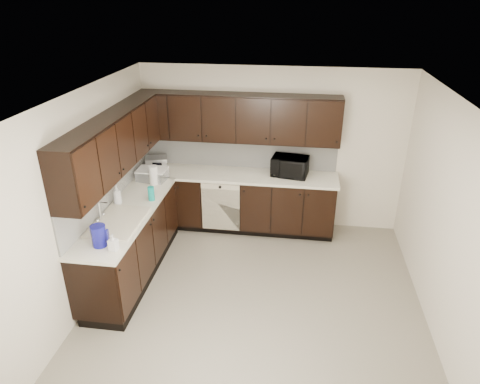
# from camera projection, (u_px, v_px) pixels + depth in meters

# --- Properties ---
(floor) EXTENTS (4.00, 4.00, 0.00)m
(floor) POSITION_uv_depth(u_px,v_px,m) (256.00, 298.00, 5.32)
(floor) COLOR gray
(floor) RESTS_ON ground
(ceiling) EXTENTS (4.00, 4.00, 0.00)m
(ceiling) POSITION_uv_depth(u_px,v_px,m) (260.00, 97.00, 4.25)
(ceiling) COLOR white
(ceiling) RESTS_ON wall_back
(wall_back) EXTENTS (4.00, 0.02, 2.50)m
(wall_back) POSITION_uv_depth(u_px,v_px,m) (271.00, 149.00, 6.58)
(wall_back) COLOR beige
(wall_back) RESTS_ON floor
(wall_left) EXTENTS (0.02, 4.00, 2.50)m
(wall_left) POSITION_uv_depth(u_px,v_px,m) (90.00, 197.00, 5.05)
(wall_left) COLOR beige
(wall_left) RESTS_ON floor
(wall_right) EXTENTS (0.02, 4.00, 2.50)m
(wall_right) POSITION_uv_depth(u_px,v_px,m) (445.00, 221.00, 4.53)
(wall_right) COLOR beige
(wall_right) RESTS_ON floor
(wall_front) EXTENTS (4.00, 0.02, 2.50)m
(wall_front) POSITION_uv_depth(u_px,v_px,m) (228.00, 339.00, 3.00)
(wall_front) COLOR beige
(wall_front) RESTS_ON floor
(lower_cabinets) EXTENTS (3.00, 2.80, 0.90)m
(lower_cabinets) POSITION_uv_depth(u_px,v_px,m) (197.00, 220.00, 6.27)
(lower_cabinets) COLOR black
(lower_cabinets) RESTS_ON floor
(countertop) EXTENTS (3.03, 2.83, 0.04)m
(countertop) POSITION_uv_depth(u_px,v_px,m) (195.00, 189.00, 6.05)
(countertop) COLOR silver
(countertop) RESTS_ON lower_cabinets
(backsplash) EXTENTS (3.00, 2.80, 0.48)m
(backsplash) POSITION_uv_depth(u_px,v_px,m) (183.00, 165.00, 6.15)
(backsplash) COLOR beige
(backsplash) RESTS_ON countertop
(upper_cabinets) EXTENTS (3.00, 2.80, 0.70)m
(upper_cabinets) POSITION_uv_depth(u_px,v_px,m) (187.00, 129.00, 5.78)
(upper_cabinets) COLOR black
(upper_cabinets) RESTS_ON wall_back
(dishwasher) EXTENTS (0.58, 0.04, 0.78)m
(dishwasher) POSITION_uv_depth(u_px,v_px,m) (221.00, 204.00, 6.44)
(dishwasher) COLOR beige
(dishwasher) RESTS_ON lower_cabinets
(sink) EXTENTS (0.54, 0.82, 0.42)m
(sink) POSITION_uv_depth(u_px,v_px,m) (119.00, 227.00, 5.15)
(sink) COLOR beige
(sink) RESTS_ON countertop
(microwave) EXTENTS (0.58, 0.44, 0.29)m
(microwave) POSITION_uv_depth(u_px,v_px,m) (290.00, 166.00, 6.38)
(microwave) COLOR black
(microwave) RESTS_ON countertop
(soap_bottle_a) EXTENTS (0.10, 0.10, 0.19)m
(soap_bottle_a) POSITION_uv_depth(u_px,v_px,m) (113.00, 242.00, 4.55)
(soap_bottle_a) COLOR gray
(soap_bottle_a) RESTS_ON countertop
(soap_bottle_b) EXTENTS (0.11, 0.11, 0.27)m
(soap_bottle_b) POSITION_uv_depth(u_px,v_px,m) (117.00, 195.00, 5.52)
(soap_bottle_b) COLOR gray
(soap_bottle_b) RESTS_ON countertop
(toaster_oven) EXTENTS (0.38, 0.33, 0.20)m
(toaster_oven) POSITION_uv_depth(u_px,v_px,m) (156.00, 164.00, 6.60)
(toaster_oven) COLOR silver
(toaster_oven) RESTS_ON countertop
(storage_bin) EXTENTS (0.44, 0.35, 0.16)m
(storage_bin) POSITION_uv_depth(u_px,v_px,m) (152.00, 175.00, 6.26)
(storage_bin) COLOR white
(storage_bin) RESTS_ON countertop
(blue_pitcher) EXTENTS (0.21, 0.21, 0.25)m
(blue_pitcher) POSITION_uv_depth(u_px,v_px,m) (99.00, 236.00, 4.62)
(blue_pitcher) COLOR #101095
(blue_pitcher) RESTS_ON countertop
(teal_tumbler) EXTENTS (0.11, 0.11, 0.19)m
(teal_tumbler) POSITION_uv_depth(u_px,v_px,m) (151.00, 194.00, 5.64)
(teal_tumbler) COLOR #0C8B83
(teal_tumbler) RESTS_ON countertop
(paper_towel_roll) EXTENTS (0.14, 0.14, 0.27)m
(paper_towel_roll) POSITION_uv_depth(u_px,v_px,m) (154.00, 175.00, 6.10)
(paper_towel_roll) COLOR white
(paper_towel_roll) RESTS_ON countertop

